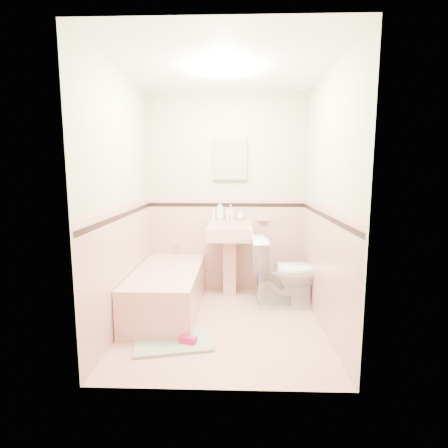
{
  "coord_description": "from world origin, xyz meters",
  "views": [
    {
      "loc": [
        0.12,
        -3.44,
        1.56
      ],
      "look_at": [
        0.0,
        0.25,
        1.0
      ],
      "focal_mm": 28.58,
      "sensor_mm": 36.0,
      "label": 1
    }
  ],
  "objects_px": {
    "sink": "(230,262)",
    "shoe": "(188,339)",
    "bathtub": "(168,292)",
    "soap_bottle_right": "(240,215)",
    "soap_bottle_left": "(220,210)",
    "soap_bottle_mid": "(231,212)",
    "medicine_cabinet": "(230,159)",
    "bucket": "(267,287)",
    "toilet": "(286,272)"
  },
  "relations": [
    {
      "from": "sink",
      "to": "shoe",
      "type": "distance_m",
      "value": 1.41
    },
    {
      "from": "bathtub",
      "to": "soap_bottle_right",
      "type": "xyz_separation_m",
      "value": [
        0.81,
        0.71,
        0.77
      ]
    },
    {
      "from": "bathtub",
      "to": "soap_bottle_right",
      "type": "relative_size",
      "value": 11.57
    },
    {
      "from": "sink",
      "to": "soap_bottle_left",
      "type": "height_order",
      "value": "soap_bottle_left"
    },
    {
      "from": "bathtub",
      "to": "soap_bottle_mid",
      "type": "xyz_separation_m",
      "value": [
        0.69,
        0.71,
        0.81
      ]
    },
    {
      "from": "soap_bottle_left",
      "to": "bathtub",
      "type": "bearing_deg",
      "value": -127.96
    },
    {
      "from": "medicine_cabinet",
      "to": "bucket",
      "type": "distance_m",
      "value": 1.66
    },
    {
      "from": "soap_bottle_right",
      "to": "bucket",
      "type": "relative_size",
      "value": 0.49
    },
    {
      "from": "bathtub",
      "to": "toilet",
      "type": "height_order",
      "value": "toilet"
    },
    {
      "from": "medicine_cabinet",
      "to": "bucket",
      "type": "bearing_deg",
      "value": -29.12
    },
    {
      "from": "toilet",
      "to": "shoe",
      "type": "xyz_separation_m",
      "value": [
        -1.0,
        -1.0,
        -0.35
      ]
    },
    {
      "from": "soap_bottle_mid",
      "to": "bathtub",
      "type": "bearing_deg",
      "value": -134.07
    },
    {
      "from": "bucket",
      "to": "bathtub",
      "type": "bearing_deg",
      "value": -157.14
    },
    {
      "from": "soap_bottle_mid",
      "to": "soap_bottle_right",
      "type": "relative_size",
      "value": 1.51
    },
    {
      "from": "soap_bottle_mid",
      "to": "bucket",
      "type": "height_order",
      "value": "soap_bottle_mid"
    },
    {
      "from": "toilet",
      "to": "bucket",
      "type": "distance_m",
      "value": 0.42
    },
    {
      "from": "shoe",
      "to": "soap_bottle_right",
      "type": "bearing_deg",
      "value": 86.89
    },
    {
      "from": "shoe",
      "to": "medicine_cabinet",
      "type": "bearing_deg",
      "value": 91.84
    },
    {
      "from": "soap_bottle_right",
      "to": "toilet",
      "type": "distance_m",
      "value": 0.93
    },
    {
      "from": "bathtub",
      "to": "sink",
      "type": "distance_m",
      "value": 0.89
    },
    {
      "from": "soap_bottle_mid",
      "to": "shoe",
      "type": "distance_m",
      "value": 1.82
    },
    {
      "from": "medicine_cabinet",
      "to": "soap_bottle_mid",
      "type": "bearing_deg",
      "value": -76.33
    },
    {
      "from": "bathtub",
      "to": "medicine_cabinet",
      "type": "bearing_deg",
      "value": 47.42
    },
    {
      "from": "soap_bottle_right",
      "to": "shoe",
      "type": "relative_size",
      "value": 0.86
    },
    {
      "from": "medicine_cabinet",
      "to": "soap_bottle_left",
      "type": "distance_m",
      "value": 0.66
    },
    {
      "from": "medicine_cabinet",
      "to": "soap_bottle_right",
      "type": "xyz_separation_m",
      "value": [
        0.13,
        -0.03,
        -0.7
      ]
    },
    {
      "from": "bathtub",
      "to": "toilet",
      "type": "bearing_deg",
      "value": 9.12
    },
    {
      "from": "bucket",
      "to": "shoe",
      "type": "bearing_deg",
      "value": -122.56
    },
    {
      "from": "sink",
      "to": "medicine_cabinet",
      "type": "bearing_deg",
      "value": 90.0
    },
    {
      "from": "bathtub",
      "to": "soap_bottle_left",
      "type": "bearing_deg",
      "value": 52.04
    },
    {
      "from": "sink",
      "to": "bucket",
      "type": "distance_m",
      "value": 0.56
    },
    {
      "from": "soap_bottle_left",
      "to": "bucket",
      "type": "xyz_separation_m",
      "value": [
        0.59,
        -0.23,
        -0.92
      ]
    },
    {
      "from": "soap_bottle_left",
      "to": "shoe",
      "type": "bearing_deg",
      "value": -98.39
    },
    {
      "from": "soap_bottle_right",
      "to": "toilet",
      "type": "relative_size",
      "value": 0.16
    },
    {
      "from": "soap_bottle_mid",
      "to": "soap_bottle_right",
      "type": "distance_m",
      "value": 0.13
    },
    {
      "from": "bathtub",
      "to": "bucket",
      "type": "relative_size",
      "value": 5.7
    },
    {
      "from": "bathtub",
      "to": "medicine_cabinet",
      "type": "xyz_separation_m",
      "value": [
        0.68,
        0.74,
        1.47
      ]
    },
    {
      "from": "soap_bottle_mid",
      "to": "soap_bottle_left",
      "type": "bearing_deg",
      "value": 180.0
    },
    {
      "from": "sink",
      "to": "soap_bottle_right",
      "type": "xyz_separation_m",
      "value": [
        0.13,
        0.18,
        0.56
      ]
    },
    {
      "from": "toilet",
      "to": "bathtub",
      "type": "bearing_deg",
      "value": 97.17
    },
    {
      "from": "medicine_cabinet",
      "to": "bucket",
      "type": "relative_size",
      "value": 1.99
    },
    {
      "from": "soap_bottle_right",
      "to": "soap_bottle_left",
      "type": "bearing_deg",
      "value": 180.0
    },
    {
      "from": "sink",
      "to": "shoe",
      "type": "relative_size",
      "value": 5.82
    },
    {
      "from": "soap_bottle_mid",
      "to": "bucket",
      "type": "distance_m",
      "value": 1.03
    },
    {
      "from": "soap_bottle_left",
      "to": "toilet",
      "type": "bearing_deg",
      "value": -32.66
    },
    {
      "from": "soap_bottle_left",
      "to": "soap_bottle_right",
      "type": "bearing_deg",
      "value": 0.0
    },
    {
      "from": "medicine_cabinet",
      "to": "soap_bottle_right",
      "type": "bearing_deg",
      "value": -12.77
    },
    {
      "from": "soap_bottle_right",
      "to": "medicine_cabinet",
      "type": "bearing_deg",
      "value": 167.23
    },
    {
      "from": "medicine_cabinet",
      "to": "soap_bottle_right",
      "type": "distance_m",
      "value": 0.72
    },
    {
      "from": "toilet",
      "to": "shoe",
      "type": "relative_size",
      "value": 5.38
    }
  ]
}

